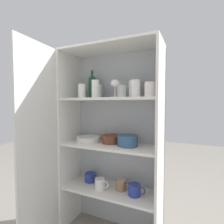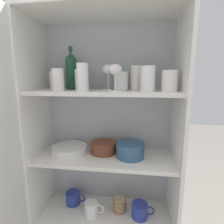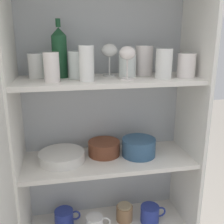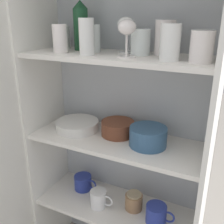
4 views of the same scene
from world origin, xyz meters
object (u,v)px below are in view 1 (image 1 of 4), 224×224
(wine_bottle, at_px, (92,86))
(coffee_mug_primary, at_px, (90,177))
(plate_stack_white, at_px, (88,139))
(mixing_bowl_large, at_px, (128,140))
(storage_jar, at_px, (121,185))
(serving_bowl_small, at_px, (111,139))

(wine_bottle, relative_size, coffee_mug_primary, 1.86)
(wine_bottle, bearing_deg, plate_stack_white, -110.05)
(wine_bottle, height_order, mixing_bowl_large, wine_bottle)
(mixing_bowl_large, height_order, storage_jar, mixing_bowl_large)
(coffee_mug_primary, bearing_deg, serving_bowl_small, -0.82)
(serving_bowl_small, bearing_deg, storage_jar, -12.19)
(coffee_mug_primary, bearing_deg, plate_stack_white, -81.60)
(mixing_bowl_large, relative_size, serving_bowl_small, 1.04)
(wine_bottle, height_order, storage_jar, wine_bottle)
(storage_jar, bearing_deg, plate_stack_white, -177.87)
(serving_bowl_small, relative_size, coffee_mug_primary, 1.17)
(mixing_bowl_large, bearing_deg, serving_bowl_small, 166.12)
(wine_bottle, xyz_separation_m, storage_jar, (0.29, -0.03, -0.82))
(plate_stack_white, bearing_deg, serving_bowl_small, 9.31)
(serving_bowl_small, bearing_deg, plate_stack_white, -170.69)
(wine_bottle, height_order, coffee_mug_primary, wine_bottle)
(plate_stack_white, height_order, coffee_mug_primary, plate_stack_white)
(mixing_bowl_large, relative_size, storage_jar, 1.82)
(wine_bottle, xyz_separation_m, coffee_mug_primary, (-0.02, -0.01, -0.82))
(wine_bottle, relative_size, mixing_bowl_large, 1.52)
(coffee_mug_primary, distance_m, storage_jar, 0.31)
(plate_stack_white, xyz_separation_m, storage_jar, (0.30, 0.01, -0.35))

